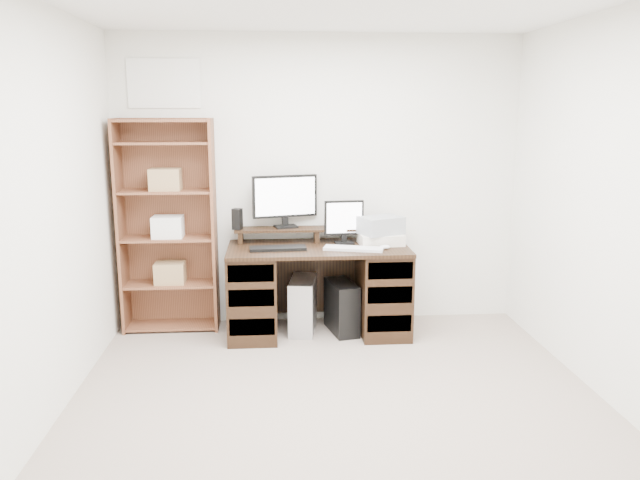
{
  "coord_description": "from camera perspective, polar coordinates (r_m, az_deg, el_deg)",
  "views": [
    {
      "loc": [
        -0.4,
        -3.41,
        1.87
      ],
      "look_at": [
        -0.03,
        1.43,
        0.85
      ],
      "focal_mm": 35.0,
      "sensor_mm": 36.0,
      "label": 1
    }
  ],
  "objects": [
    {
      "name": "basket",
      "position": [
        5.27,
        5.59,
        1.35
      ],
      "size": [
        0.41,
        0.36,
        0.15
      ],
      "primitive_type": "cube",
      "rotation": [
        0.0,
        0.0,
        0.41
      ],
      "color": "gray",
      "rests_on": "printer"
    },
    {
      "name": "room",
      "position": [
        3.49,
        2.27,
        1.63
      ],
      "size": [
        3.54,
        4.04,
        2.54
      ],
      "color": "gray",
      "rests_on": "ground"
    },
    {
      "name": "speaker",
      "position": [
        5.32,
        -7.58,
        1.91
      ],
      "size": [
        0.09,
        0.09,
        0.18
      ],
      "primitive_type": "cube",
      "rotation": [
        0.0,
        0.0,
        -0.38
      ],
      "color": "black",
      "rests_on": "riser_shelf"
    },
    {
      "name": "tower_black",
      "position": [
        5.35,
        2.0,
        -6.14
      ],
      "size": [
        0.27,
        0.47,
        0.44
      ],
      "rotation": [
        0.0,
        0.0,
        0.21
      ],
      "color": "black",
      "rests_on": "ground"
    },
    {
      "name": "bookshelf",
      "position": [
        5.43,
        -13.7,
        1.42
      ],
      "size": [
        0.8,
        0.3,
        1.8
      ],
      "color": "brown",
      "rests_on": "ground"
    },
    {
      "name": "riser_shelf",
      "position": [
        5.37,
        -0.34,
        0.85
      ],
      "size": [
        1.4,
        0.22,
        0.12
      ],
      "color": "black",
      "rests_on": "desk"
    },
    {
      "name": "tower_silver",
      "position": [
        5.37,
        -1.59,
        -5.94
      ],
      "size": [
        0.27,
        0.48,
        0.46
      ],
      "primitive_type": "cube",
      "rotation": [
        0.0,
        0.0,
        -0.15
      ],
      "color": "#B7BABF",
      "rests_on": "ground"
    },
    {
      "name": "mouse",
      "position": [
        5.12,
        5.97,
        -0.64
      ],
      "size": [
        0.1,
        0.07,
        0.04
      ],
      "primitive_type": "ellipsoid",
      "rotation": [
        0.0,
        0.0,
        -0.17
      ],
      "color": "silver",
      "rests_on": "desk"
    },
    {
      "name": "desk",
      "position": [
        5.28,
        -0.17,
        -4.42
      ],
      "size": [
        1.5,
        0.7,
        0.75
      ],
      "color": "black",
      "rests_on": "ground"
    },
    {
      "name": "keyboard_white",
      "position": [
        5.07,
        3.08,
        -0.79
      ],
      "size": [
        0.5,
        0.26,
        0.02
      ],
      "primitive_type": "cube",
      "rotation": [
        0.0,
        0.0,
        -0.26
      ],
      "color": "silver",
      "rests_on": "desk"
    },
    {
      "name": "printer",
      "position": [
        5.29,
        5.56,
        0.09
      ],
      "size": [
        0.38,
        0.3,
        0.09
      ],
      "primitive_type": "cube",
      "rotation": [
        0.0,
        0.0,
        0.07
      ],
      "color": "beige",
      "rests_on": "desk"
    },
    {
      "name": "monitor_small",
      "position": [
        5.28,
        2.21,
        1.83
      ],
      "size": [
        0.34,
        0.14,
        0.37
      ],
      "rotation": [
        0.0,
        0.0,
        0.09
      ],
      "color": "black",
      "rests_on": "desk"
    },
    {
      "name": "monitor_wide",
      "position": [
        5.36,
        -3.23,
        3.83
      ],
      "size": [
        0.56,
        0.2,
        0.45
      ],
      "rotation": [
        0.0,
        0.0,
        0.26
      ],
      "color": "black",
      "rests_on": "riser_shelf"
    },
    {
      "name": "keyboard_black",
      "position": [
        5.07,
        -3.87,
        -0.77
      ],
      "size": [
        0.46,
        0.18,
        0.03
      ],
      "primitive_type": "cube",
      "rotation": [
        0.0,
        0.0,
        0.06
      ],
      "color": "black",
      "rests_on": "desk"
    }
  ]
}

